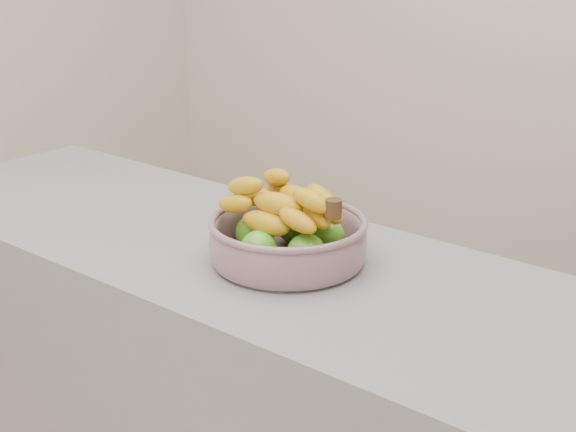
# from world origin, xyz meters

# --- Properties ---
(counter) EXTENTS (2.00, 0.60, 0.90)m
(counter) POSITION_xyz_m (0.00, 0.24, 0.45)
(counter) COLOR gray
(counter) RESTS_ON ground
(fruit_bowl) EXTENTS (0.32, 0.32, 0.16)m
(fruit_bowl) POSITION_xyz_m (0.10, 0.24, 0.96)
(fruit_bowl) COLOR #8D93A9
(fruit_bowl) RESTS_ON counter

